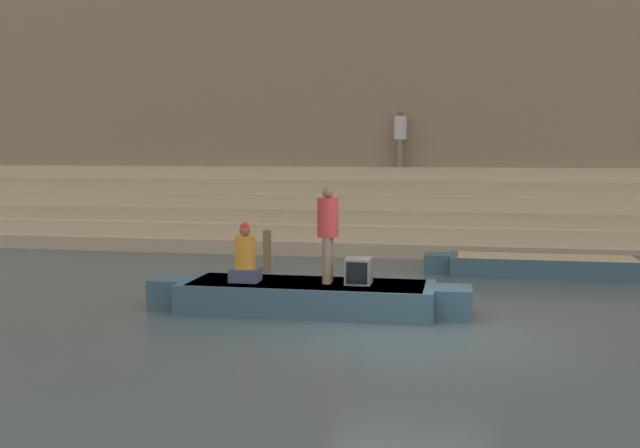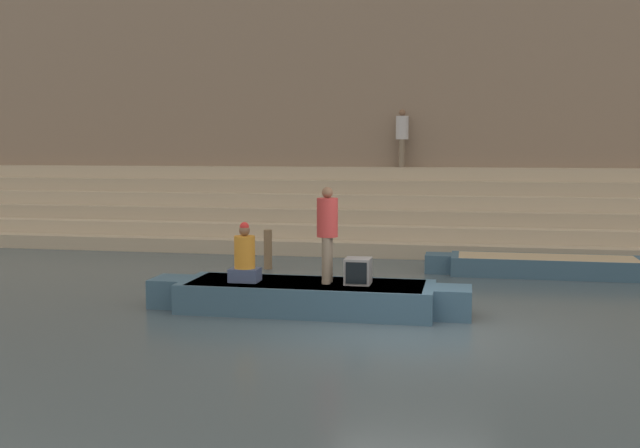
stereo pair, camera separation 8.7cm
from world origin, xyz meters
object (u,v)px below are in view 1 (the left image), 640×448
Objects in this scene: person_standing at (328,228)px; person_on_steps at (400,134)px; mooring_post at (267,249)px; rowboat_main at (307,296)px; moored_boat_shore at (545,265)px; person_rowing at (245,258)px; tv_set at (359,271)px.

person_on_steps is at bearing 76.23° from person_standing.
person_standing is at bearing -62.59° from mooring_post.
moored_boat_shore is at bearing 44.89° from rowboat_main.
person_rowing is 0.62× the size of person_on_steps.
tv_set is (1.98, 0.15, -0.19)m from person_rowing.
tv_set is at bearing -57.23° from mooring_post.
moored_boat_shore is 6.35m from mooring_post.
person_rowing is 1.99m from tv_set.
person_rowing is 1.13× the size of mooring_post.
person_rowing is at bearing -144.94° from moored_boat_shore.
mooring_post is (-2.75, 4.28, -0.27)m from tv_set.
person_standing is 0.98× the size of person_on_steps.
rowboat_main is 3.39× the size of person_standing.
person_on_steps is (-0.09, 9.58, 2.50)m from tv_set.
rowboat_main is 6.10× the size of mooring_post.
person_standing reaches higher than tv_set.
mooring_post is at bearing 106.32° from person_standing.
person_standing is 1.59× the size of person_rowing.
mooring_post is at bearing 92.71° from person_rowing.
person_standing is (0.36, 0.03, 1.19)m from rowboat_main.
mooring_post reaches higher than rowboat_main.
rowboat_main is at bearing -66.66° from mooring_post.
mooring_post is at bearing 112.37° from rowboat_main.
tv_set is 9.90m from person_on_steps.
moored_boat_shore is (5.56, 4.74, -0.69)m from person_rowing.
tv_set is 0.49× the size of mooring_post.
mooring_post is (-0.78, 4.42, -0.46)m from person_rowing.
person_standing is at bearing -1.14° from person_rowing.
mooring_post is at bearing -18.74° from person_on_steps.
person_rowing is at bearing -3.06° from person_on_steps.
person_rowing reaches higher than tv_set.
person_standing reaches higher than person_rowing.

